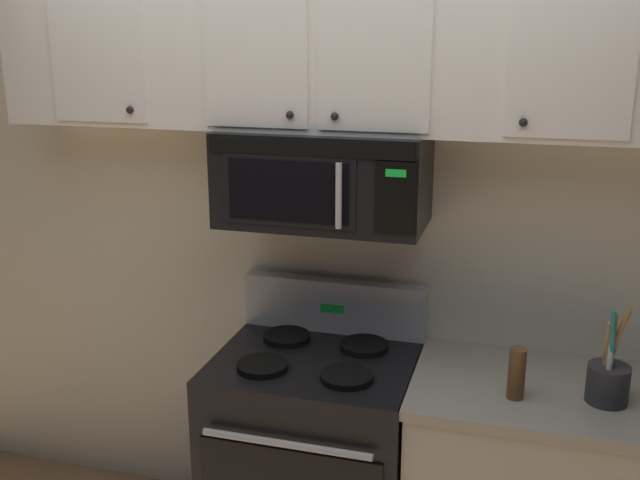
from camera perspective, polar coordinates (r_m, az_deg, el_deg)
back_wall at (r=3.01m, az=1.58°, el=1.50°), size 5.20×0.10×2.70m
stove_range at (r=3.04m, az=-0.36°, el=-16.56°), size 0.76×0.69×1.12m
over_range_microwave at (r=2.73m, az=0.29°, el=4.83°), size 0.76×0.43×0.35m
upper_cabinets at (r=2.71m, az=0.49°, el=14.34°), size 2.50×0.36×0.55m
utensil_crock_charcoal at (r=2.67m, az=21.48°, el=-9.98°), size 0.14×0.14×0.34m
pepper_mill at (r=2.59m, az=15.03°, el=-9.98°), size 0.06×0.06×0.18m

